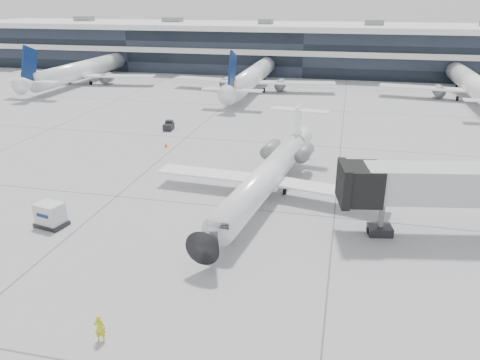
% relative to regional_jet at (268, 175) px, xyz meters
% --- Properties ---
extents(ground, '(220.00, 220.00, 0.00)m').
position_rel_regional_jet_xyz_m(ground, '(-3.75, -3.14, -2.16)').
color(ground, '#99989B').
rests_on(ground, ground).
extents(terminal, '(170.00, 22.00, 10.00)m').
position_rel_regional_jet_xyz_m(terminal, '(-3.75, 78.86, 2.84)').
color(terminal, black).
rests_on(terminal, ground).
extents(bg_jet_left, '(32.00, 40.00, 9.60)m').
position_rel_regional_jet_xyz_m(bg_jet_left, '(-48.75, 51.86, -2.16)').
color(bg_jet_left, white).
rests_on(bg_jet_left, ground).
extents(bg_jet_center, '(32.00, 40.00, 9.60)m').
position_rel_regional_jet_xyz_m(bg_jet_center, '(-11.75, 51.86, -2.16)').
color(bg_jet_center, white).
rests_on(bg_jet_center, ground).
extents(bg_jet_right, '(32.00, 40.00, 9.60)m').
position_rel_regional_jet_xyz_m(bg_jet_right, '(28.25, 51.86, -2.16)').
color(bg_jet_right, white).
rests_on(bg_jet_right, ground).
extents(regional_jet, '(21.89, 27.31, 6.31)m').
position_rel_regional_jet_xyz_m(regional_jet, '(0.00, 0.00, 0.00)').
color(regional_jet, white).
rests_on(regional_jet, ground).
extents(jet_bridge, '(18.20, 6.51, 5.86)m').
position_rel_regional_jet_xyz_m(jet_bridge, '(16.32, -4.19, 2.11)').
color(jet_bridge, '#B5B7BA').
rests_on(jet_bridge, ground).
extents(ramp_worker, '(0.67, 0.51, 1.65)m').
position_rel_regional_jet_xyz_m(ramp_worker, '(-5.48, -21.34, -1.33)').
color(ramp_worker, '#C8D616').
rests_on(ramp_worker, ground).
extents(cargo_uld, '(2.68, 2.21, 1.94)m').
position_rel_regional_jet_xyz_m(cargo_uld, '(-16.08, -9.82, -1.18)').
color(cargo_uld, black).
rests_on(cargo_uld, ground).
extents(traffic_cone, '(0.46, 0.46, 0.59)m').
position_rel_regional_jet_xyz_m(traffic_cone, '(-14.83, 12.23, -1.88)').
color(traffic_cone, '#FF580D').
rests_on(traffic_cone, ground).
extents(far_tug, '(1.33, 2.07, 1.26)m').
position_rel_regional_jet_xyz_m(far_tug, '(-17.40, 20.01, -1.59)').
color(far_tug, black).
rests_on(far_tug, ground).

